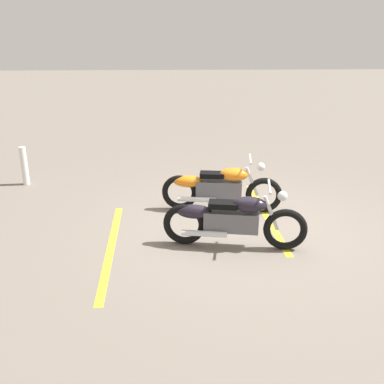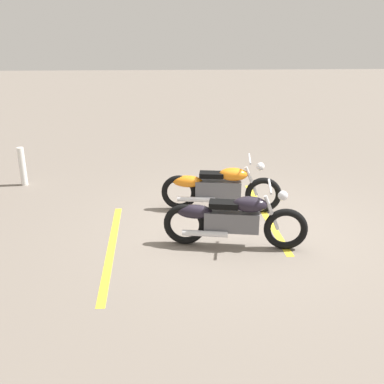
# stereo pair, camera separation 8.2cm
# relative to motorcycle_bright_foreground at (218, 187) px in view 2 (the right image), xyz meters

# --- Properties ---
(ground_plane) EXTENTS (60.00, 60.00, 0.00)m
(ground_plane) POSITION_rel_motorcycle_bright_foreground_xyz_m (-0.33, 0.73, -0.46)
(ground_plane) COLOR slate
(motorcycle_bright_foreground) EXTENTS (2.22, 0.62, 1.04)m
(motorcycle_bright_foreground) POSITION_rel_motorcycle_bright_foreground_xyz_m (0.00, 0.00, 0.00)
(motorcycle_bright_foreground) COLOR black
(motorcycle_bright_foreground) RESTS_ON ground
(motorcycle_dark_foreground) EXTENTS (2.22, 0.65, 1.04)m
(motorcycle_dark_foreground) POSITION_rel_motorcycle_bright_foreground_xyz_m (-0.05, 1.46, 0.00)
(motorcycle_dark_foreground) COLOR black
(motorcycle_dark_foreground) RESTS_ON ground
(bollard_post) EXTENTS (0.14, 0.14, 0.84)m
(bollard_post) POSITION_rel_motorcycle_bright_foreground_xyz_m (4.05, -1.65, -0.04)
(bollard_post) COLOR white
(bollard_post) RESTS_ON ground
(parking_stripe_near) EXTENTS (0.22, 3.20, 0.01)m
(parking_stripe_near) POSITION_rel_motorcycle_bright_foreground_xyz_m (-0.86, 0.26, -0.46)
(parking_stripe_near) COLOR yellow
(parking_stripe_near) RESTS_ON ground
(parking_stripe_mid) EXTENTS (0.22, 3.20, 0.01)m
(parking_stripe_mid) POSITION_rel_motorcycle_bright_foreground_xyz_m (1.82, 1.43, -0.46)
(parking_stripe_mid) COLOR yellow
(parking_stripe_mid) RESTS_ON ground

